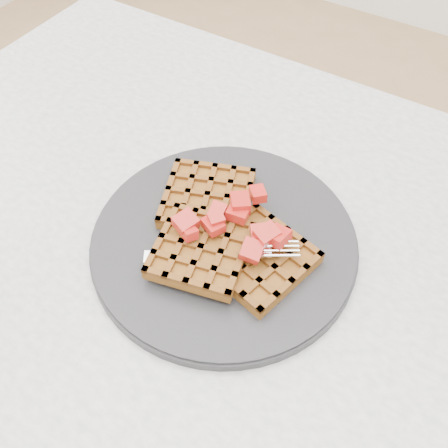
# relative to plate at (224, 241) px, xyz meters

# --- Properties ---
(table) EXTENTS (1.20, 0.80, 0.75)m
(table) POSITION_rel_plate_xyz_m (0.06, -0.02, -0.12)
(table) COLOR silver
(table) RESTS_ON ground
(plate) EXTENTS (0.31, 0.31, 0.02)m
(plate) POSITION_rel_plate_xyz_m (0.00, 0.00, 0.00)
(plate) COLOR black
(plate) RESTS_ON table
(waffles) EXTENTS (0.22, 0.20, 0.03)m
(waffles) POSITION_rel_plate_xyz_m (0.00, -0.00, 0.02)
(waffles) COLOR brown
(waffles) RESTS_ON plate
(strawberry_pile) EXTENTS (0.15, 0.15, 0.02)m
(strawberry_pile) POSITION_rel_plate_xyz_m (0.00, 0.00, 0.05)
(strawberry_pile) COLOR #9B0200
(strawberry_pile) RESTS_ON waffles
(fork) EXTENTS (0.17, 0.12, 0.02)m
(fork) POSITION_rel_plate_xyz_m (0.03, -0.03, 0.02)
(fork) COLOR silver
(fork) RESTS_ON plate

